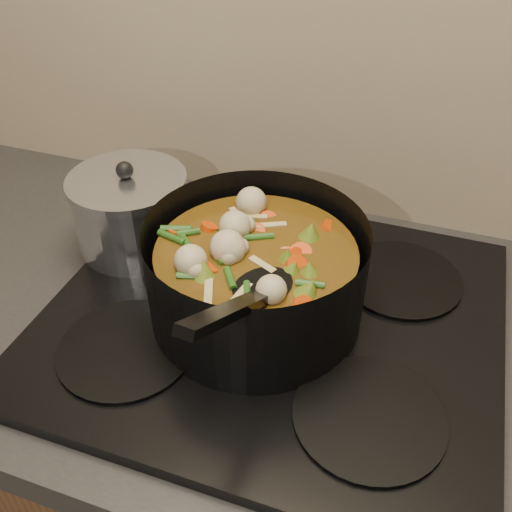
% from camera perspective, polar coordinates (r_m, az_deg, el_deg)
% --- Properties ---
extents(counter, '(2.64, 0.64, 0.91)m').
position_cam_1_polar(counter, '(1.19, 1.23, -22.29)').
color(counter, brown).
rests_on(counter, ground).
extents(stovetop, '(0.62, 0.54, 0.03)m').
position_cam_1_polar(stovetop, '(0.81, 1.68, -6.10)').
color(stovetop, black).
rests_on(stovetop, counter).
extents(stockpot, '(0.36, 0.43, 0.21)m').
position_cam_1_polar(stockpot, '(0.76, 0.00, -1.99)').
color(stockpot, black).
rests_on(stockpot, stovetop).
extents(saucepan, '(0.18, 0.18, 0.15)m').
position_cam_1_polar(saucepan, '(0.91, -12.36, 4.39)').
color(saucepan, silver).
rests_on(saucepan, stovetop).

